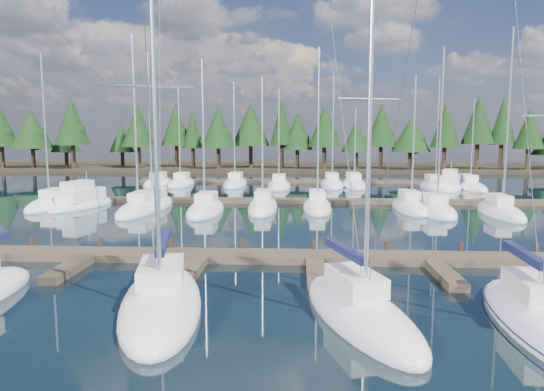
# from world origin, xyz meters

# --- Properties ---
(ground) EXTENTS (260.00, 260.00, 0.00)m
(ground) POSITION_xyz_m (0.00, 30.00, 0.00)
(ground) COLOR black
(ground) RESTS_ON ground
(far_shore) EXTENTS (220.00, 30.00, 0.60)m
(far_shore) POSITION_xyz_m (0.00, 90.00, 0.30)
(far_shore) COLOR black
(far_shore) RESTS_ON ground
(main_dock) EXTENTS (44.00, 6.13, 0.90)m
(main_dock) POSITION_xyz_m (0.00, 17.36, 0.20)
(main_dock) COLOR #493C2E
(main_dock) RESTS_ON ground
(back_docks) EXTENTS (50.00, 21.80, 0.40)m
(back_docks) POSITION_xyz_m (0.00, 49.58, 0.20)
(back_docks) COLOR #493C2E
(back_docks) RESTS_ON ground
(front_sailboat_2) EXTENTS (4.88, 9.82, 15.22)m
(front_sailboat_2) POSITION_xyz_m (-6.12, 10.51, 0.29)
(front_sailboat_2) COLOR white
(front_sailboat_2) RESTS_ON ground
(front_sailboat_3) EXTENTS (5.01, 8.79, 14.28)m
(front_sailboat_3) POSITION_xyz_m (1.36, 9.78, 0.30)
(front_sailboat_3) COLOR white
(front_sailboat_3) RESTS_ON ground
(front_sailboat_4) EXTENTS (3.05, 8.90, 13.23)m
(front_sailboat_4) POSITION_xyz_m (7.45, 9.44, 0.29)
(front_sailboat_4) COLOR white
(front_sailboat_4) RESTS_ON ground
(back_sailboat_rows) EXTENTS (50.04, 32.75, 15.87)m
(back_sailboat_rows) POSITION_xyz_m (-0.25, 44.79, 0.26)
(back_sailboat_rows) COLOR white
(back_sailboat_rows) RESTS_ON ground
(motor_yacht_left) EXTENTS (4.77, 8.57, 4.06)m
(motor_yacht_left) POSITION_xyz_m (-20.83, 36.02, 0.46)
(motor_yacht_left) COLOR white
(motor_yacht_left) RESTS_ON ground
(motor_yacht_right) EXTENTS (5.69, 8.56, 4.06)m
(motor_yacht_right) POSITION_xyz_m (17.70, 52.62, 0.46)
(motor_yacht_right) COLOR white
(motor_yacht_right) RESTS_ON ground
(tree_line) EXTENTS (184.80, 11.62, 13.55)m
(tree_line) POSITION_xyz_m (-1.32, 80.13, 7.41)
(tree_line) COLOR black
(tree_line) RESTS_ON far_shore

